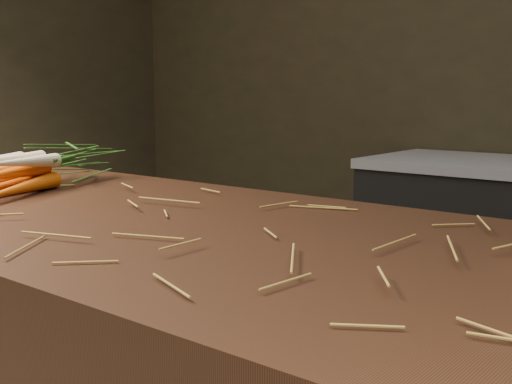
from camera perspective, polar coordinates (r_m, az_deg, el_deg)
straw_bedding at (r=1.05m, az=-7.03°, el=-2.06°), size 1.40×0.60×0.02m
root_veg_bunch at (r=1.49m, az=-18.51°, el=2.21°), size 0.34×0.53×0.10m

